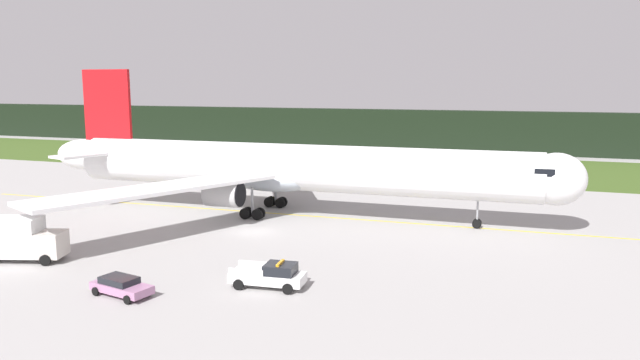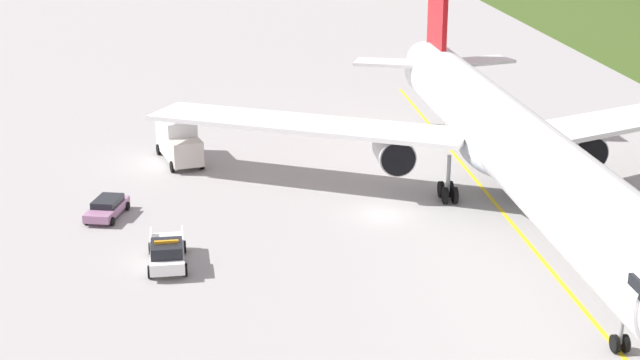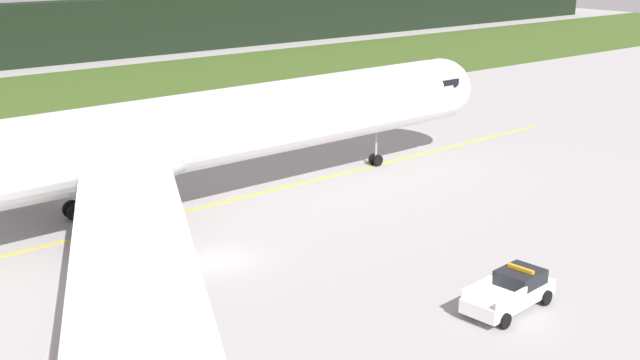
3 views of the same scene
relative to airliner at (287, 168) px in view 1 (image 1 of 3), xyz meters
The scene contains 8 objects.
ground 9.86m from the airliner, 89.89° to the right, with size 320.00×320.00×0.00m, color #9C9998.
grass_verge 44.30m from the airliner, 89.98° to the left, with size 320.00×34.37×0.04m, color #3B541E.
distant_tree_line 69.16m from the airliner, 89.99° to the left, with size 288.00×4.21×8.66m, color black.
taxiway_centerline_main 5.27m from the airliner, ahead, with size 81.93×0.30×0.01m, color yellow.
airliner is the anchor object (origin of this frame).
ops_pickup_truck 24.34m from the airliner, 70.12° to the right, with size 5.45×2.69×1.94m.
catering_truck 27.53m from the airliner, 120.46° to the right, with size 7.44×4.42×3.77m.
staff_car 27.81m from the airliner, 91.56° to the right, with size 4.71×2.71×1.30m.
Camera 1 is at (25.04, -51.15, 14.26)m, focal length 33.55 mm.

